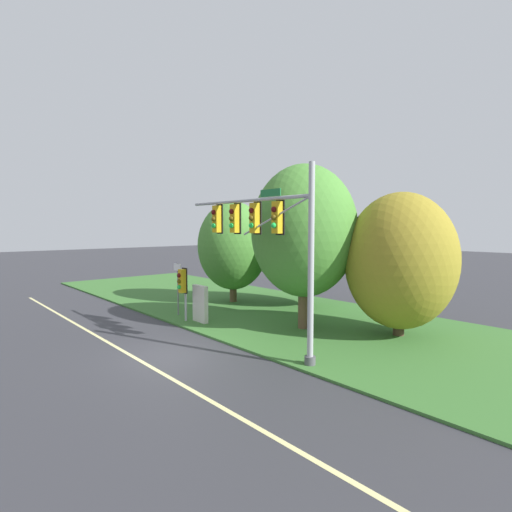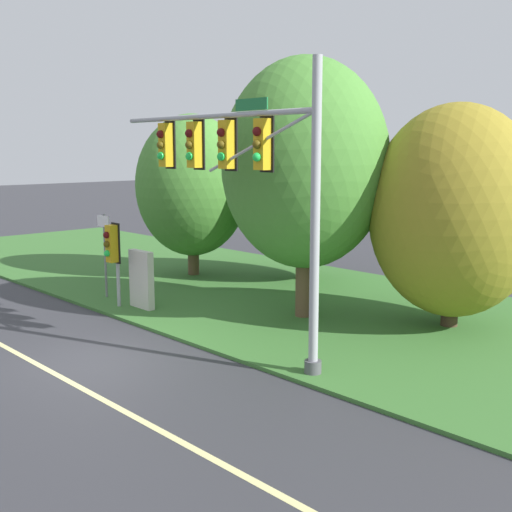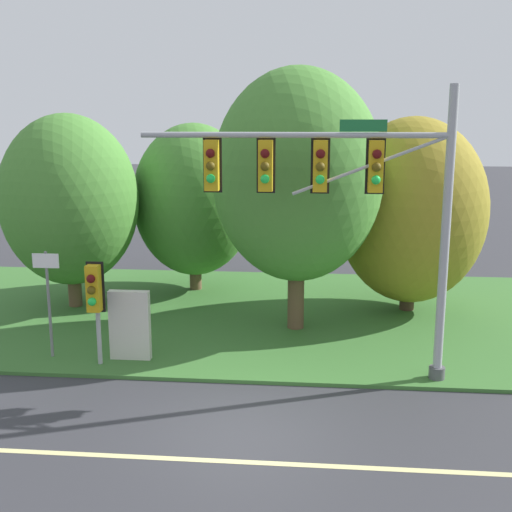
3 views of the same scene
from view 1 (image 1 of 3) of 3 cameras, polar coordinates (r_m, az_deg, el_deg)
name	(u,v)px [view 1 (image 1 of 3)]	position (r m, az deg, el deg)	size (l,w,h in m)	color
ground_plane	(170,355)	(16.49, -12.16, -13.63)	(160.00, 160.00, 0.00)	#333338
lane_stripe	(141,361)	(15.97, -16.05, -14.27)	(36.00, 0.16, 0.01)	beige
grass_verge	(309,321)	(21.55, 7.65, -9.19)	(48.00, 11.50, 0.10)	#386B2D
traffic_signal_mast	(264,232)	(15.82, 1.08, 3.43)	(7.55, 0.49, 7.17)	#9EA0A5
pedestrian_signal_near_kerb	(183,284)	(21.10, -10.44, -3.90)	(0.46, 0.55, 2.79)	#9EA0A5
route_sign_post	(178,282)	(22.67, -11.12, -3.69)	(0.72, 0.08, 2.94)	slate
tree_nearest_road	(233,246)	(26.14, -3.30, 1.46)	(4.61, 4.61, 6.58)	brown
tree_left_of_mast	(303,251)	(25.18, 6.71, 0.72)	(4.52, 4.52, 6.25)	brown
tree_behind_signpost	(304,231)	(19.28, 6.87, 3.54)	(5.08, 5.08, 7.90)	brown
tree_mid_verge	(400,261)	(19.06, 19.92, -0.66)	(4.92, 4.92, 6.48)	#423021
info_kiosk	(200,304)	(20.98, -7.97, -6.79)	(1.10, 0.24, 1.90)	beige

